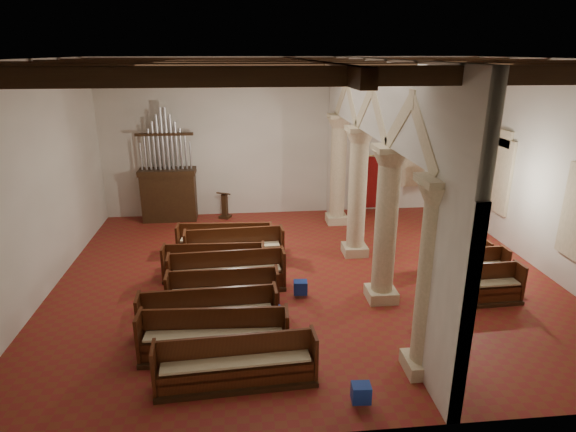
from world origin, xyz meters
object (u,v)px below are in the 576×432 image
(pipe_organ, at_px, (168,185))
(lectern, at_px, (225,207))
(nave_pew_0, at_px, (237,370))
(aisle_pew_0, at_px, (483,290))
(processional_banner, at_px, (431,203))

(pipe_organ, bearing_deg, lectern, -0.27)
(nave_pew_0, relative_size, aisle_pew_0, 1.60)
(processional_banner, xyz_separation_m, nave_pew_0, (-7.28, -8.68, -0.44))
(processional_banner, bearing_deg, nave_pew_0, -154.15)
(lectern, bearing_deg, processional_banner, 13.77)
(pipe_organ, bearing_deg, nave_pew_0, -75.86)
(pipe_organ, relative_size, aisle_pew_0, 2.23)
(nave_pew_0, bearing_deg, lectern, 89.45)
(processional_banner, distance_m, nave_pew_0, 11.34)
(lectern, xyz_separation_m, processional_banner, (7.73, -1.37, 0.32))
(processional_banner, bearing_deg, pipe_organ, 147.84)
(aisle_pew_0, bearing_deg, nave_pew_0, -159.38)
(processional_banner, relative_size, aisle_pew_0, 1.11)
(pipe_organ, distance_m, lectern, 2.28)
(processional_banner, height_order, nave_pew_0, processional_banner)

